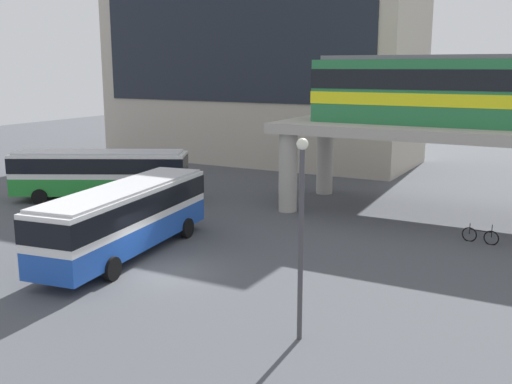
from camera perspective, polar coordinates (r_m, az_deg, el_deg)
The scene contains 6 objects.
ground_plane at distance 33.65m, azimuth 1.52°, elevation -2.68°, with size 120.00×120.00×0.00m, color #47494F.
station_building at distance 55.51m, azimuth 0.40°, elevation 13.83°, with size 28.14×11.09×20.65m.
bus_main at distance 27.56m, azimuth -12.35°, elevation -1.98°, with size 4.03×11.28×3.22m.
bus_secondary at distance 39.35m, azimuth -14.74°, elevation 2.03°, with size 10.96×7.37×3.22m.
bicycle_black at distance 31.21m, azimuth 20.70°, elevation -3.95°, with size 1.78×0.30×1.04m.
lamp_post at distance 18.21m, azimuth 4.34°, elevation -3.08°, with size 0.36×0.36×6.42m.
Camera 1 is at (14.78, -19.02, 8.48)m, focal length 41.73 mm.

